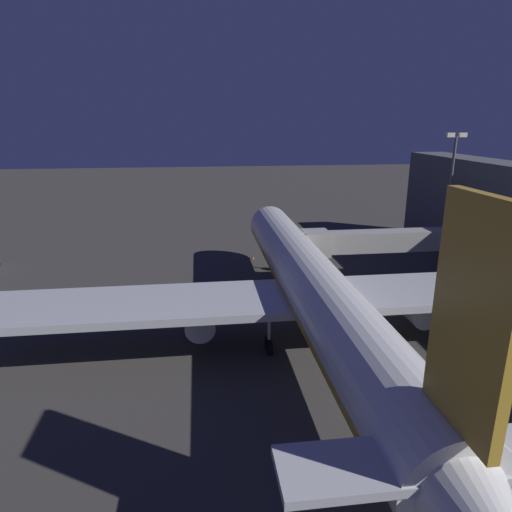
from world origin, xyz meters
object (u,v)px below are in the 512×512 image
at_px(traffic_cone_nose_port, 281,256).
at_px(traffic_cone_nose_starboard, 253,257).
at_px(apron_floodlight_mast, 450,190).
at_px(jet_bridge, 374,241).
at_px(airliner_at_gate, 315,291).

xyz_separation_m(traffic_cone_nose_port, traffic_cone_nose_starboard, (4.40, 0.00, 0.00)).
relative_size(apron_floodlight_mast, traffic_cone_nose_starboard, 33.83).
height_order(jet_bridge, apron_floodlight_mast, apron_floodlight_mast).
bearing_deg(apron_floodlight_mast, jet_bridge, 29.05).
bearing_deg(traffic_cone_nose_starboard, airliner_at_gate, 94.48).
height_order(apron_floodlight_mast, traffic_cone_nose_starboard, apron_floodlight_mast).
xyz_separation_m(apron_floodlight_mast, traffic_cone_nose_port, (23.30, -4.94, -10.48)).
bearing_deg(traffic_cone_nose_port, airliner_at_gate, 85.52).
distance_m(airliner_at_gate, traffic_cone_nose_starboard, 28.67).
relative_size(jet_bridge, apron_floodlight_mast, 1.16).
bearing_deg(traffic_cone_nose_starboard, apron_floodlight_mast, 169.90).
distance_m(jet_bridge, traffic_cone_nose_starboard, 19.50).
bearing_deg(apron_floodlight_mast, traffic_cone_nose_starboard, -10.10).
distance_m(airliner_at_gate, traffic_cone_nose_port, 28.67).
bearing_deg(traffic_cone_nose_port, jet_bridge, 126.72).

